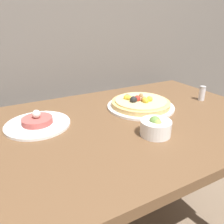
{
  "coord_description": "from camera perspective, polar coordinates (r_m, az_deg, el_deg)",
  "views": [
    {
      "loc": [
        -0.44,
        -0.28,
        1.13
      ],
      "look_at": [
        -0.06,
        0.41,
        0.8
      ],
      "focal_mm": 35.0,
      "sensor_mm": 36.0,
      "label": 1
    }
  ],
  "objects": [
    {
      "name": "tartare_plate",
      "position": [
        0.88,
        -18.85,
        -2.69
      ],
      "size": [
        0.24,
        0.24,
        0.06
      ],
      "color": "white",
      "rests_on": "dining_table"
    },
    {
      "name": "pizza_plate",
      "position": [
        1.01,
        7.44,
        2.16
      ],
      "size": [
        0.3,
        0.3,
        0.06
      ],
      "color": "white",
      "rests_on": "dining_table"
    },
    {
      "name": "dining_table",
      "position": [
        0.94,
        3.94,
        -7.95
      ],
      "size": [
        1.2,
        0.79,
        0.76
      ],
      "color": "brown",
      "rests_on": "ground_plane"
    },
    {
      "name": "small_bowl",
      "position": [
        0.77,
        11.33,
        -3.84
      ],
      "size": [
        0.11,
        0.11,
        0.07
      ],
      "color": "white",
      "rests_on": "dining_table"
    },
    {
      "name": "salt_shaker",
      "position": [
        1.18,
        22.44,
        4.52
      ],
      "size": [
        0.03,
        0.03,
        0.07
      ],
      "color": "silver",
      "rests_on": "dining_table"
    }
  ]
}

